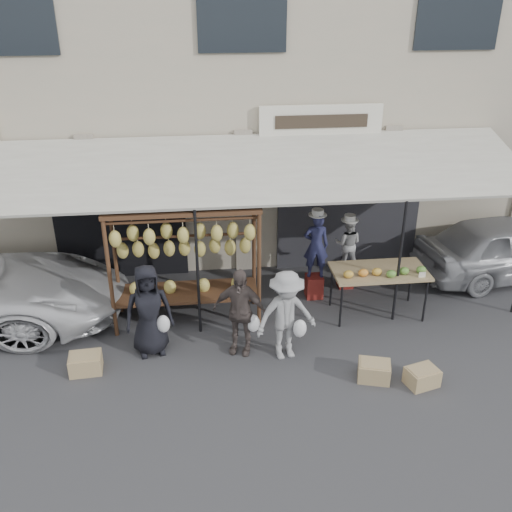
{
  "coord_description": "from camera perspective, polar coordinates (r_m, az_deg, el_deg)",
  "views": [
    {
      "loc": [
        -0.98,
        -7.38,
        5.59
      ],
      "look_at": [
        0.01,
        1.4,
        1.3
      ],
      "focal_mm": 40.0,
      "sensor_mm": 36.0,
      "label": 1
    }
  ],
  "objects": [
    {
      "name": "crate_near_b",
      "position": [
        9.23,
        16.26,
        -11.53
      ],
      "size": [
        0.54,
        0.47,
        0.28
      ],
      "primitive_type": "cube",
      "rotation": [
        0.0,
        0.0,
        0.27
      ],
      "color": "tan",
      "rests_on": "ground_plane"
    },
    {
      "name": "customer_right",
      "position": [
        9.13,
        3.03,
        -5.97
      ],
      "size": [
        1.1,
        0.77,
        1.55
      ],
      "primitive_type": "imported",
      "rotation": [
        0.0,
        0.0,
        0.21
      ],
      "color": "gray",
      "rests_on": "ground_plane"
    },
    {
      "name": "stool_left",
      "position": [
        11.15,
        5.82,
        -3.02
      ],
      "size": [
        0.39,
        0.39,
        0.45
      ],
      "primitive_type": "cube",
      "rotation": [
        0.0,
        0.0,
        -0.29
      ],
      "color": "maroon",
      "rests_on": "ground_plane"
    },
    {
      "name": "vendor_right",
      "position": [
        11.28,
        9.17,
        1.19
      ],
      "size": [
        0.62,
        0.55,
        1.07
      ],
      "primitive_type": "imported",
      "rotation": [
        0.0,
        0.0,
        2.82
      ],
      "color": "#A2A2A2",
      "rests_on": "stool_right"
    },
    {
      "name": "sedan",
      "position": [
        12.78,
        23.89,
        0.8
      ],
      "size": [
        3.96,
        2.01,
        1.29
      ],
      "primitive_type": "imported",
      "rotation": [
        0.0,
        0.0,
        1.7
      ],
      "color": "#929397",
      "rests_on": "ground_plane"
    },
    {
      "name": "awning",
      "position": [
        10.17,
        -0.6,
        8.63
      ],
      "size": [
        10.0,
        2.35,
        2.92
      ],
      "color": "beige",
      "rests_on": "ground_plane"
    },
    {
      "name": "ground_plane",
      "position": [
        9.31,
        0.9,
        -11.01
      ],
      "size": [
        90.0,
        90.0,
        0.0
      ],
      "primitive_type": "plane",
      "color": "#2D2D30"
    },
    {
      "name": "vendor_left",
      "position": [
        10.76,
        6.02,
        1.05
      ],
      "size": [
        0.5,
        0.36,
        1.3
      ],
      "primitive_type": "imported",
      "rotation": [
        0.0,
        0.0,
        3.04
      ],
      "color": "#222448",
      "rests_on": "stool_left"
    },
    {
      "name": "crate_near_a",
      "position": [
        9.17,
        11.72,
        -11.19
      ],
      "size": [
        0.57,
        0.49,
        0.29
      ],
      "primitive_type": "cube",
      "rotation": [
        0.0,
        0.0,
        -0.28
      ],
      "color": "tan",
      "rests_on": "ground_plane"
    },
    {
      "name": "produce_table",
      "position": [
        10.44,
        12.33,
        -1.64
      ],
      "size": [
        1.7,
        0.9,
        1.04
      ],
      "color": "#9E895E",
      "rests_on": "ground_plane"
    },
    {
      "name": "crate_far",
      "position": [
        9.52,
        -16.67,
        -10.25
      ],
      "size": [
        0.52,
        0.41,
        0.3
      ],
      "primitive_type": "cube",
      "rotation": [
        0.0,
        0.0,
        0.07
      ],
      "color": "tan",
      "rests_on": "ground_plane"
    },
    {
      "name": "customer_left",
      "position": [
        9.39,
        -10.69,
        -5.36
      ],
      "size": [
        0.86,
        0.64,
        1.58
      ],
      "primitive_type": "imported",
      "rotation": [
        0.0,
        0.0,
        0.19
      ],
      "color": "black",
      "rests_on": "ground_plane"
    },
    {
      "name": "stool_right",
      "position": [
        11.6,
        8.92,
        -2.12
      ],
      "size": [
        0.35,
        0.35,
        0.41
      ],
      "primitive_type": "cube",
      "rotation": [
        0.0,
        0.0,
        -0.27
      ],
      "color": "maroon",
      "rests_on": "ground_plane"
    },
    {
      "name": "shophouse",
      "position": [
        14.05,
        -2.53,
        17.92
      ],
      "size": [
        24.0,
        6.15,
        7.3
      ],
      "color": "#B3A38C",
      "rests_on": "ground_plane"
    },
    {
      "name": "customer_mid",
      "position": [
        9.26,
        -1.67,
        -5.56
      ],
      "size": [
        0.96,
        0.65,
        1.52
      ],
      "primitive_type": "imported",
      "rotation": [
        0.0,
        0.0,
        -0.34
      ],
      "color": "#4D423E",
      "rests_on": "ground_plane"
    },
    {
      "name": "banana_rack",
      "position": [
        9.79,
        -7.2,
        1.41
      ],
      "size": [
        2.6,
        0.9,
        2.24
      ],
      "color": "#452715",
      "rests_on": "ground_plane"
    }
  ]
}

